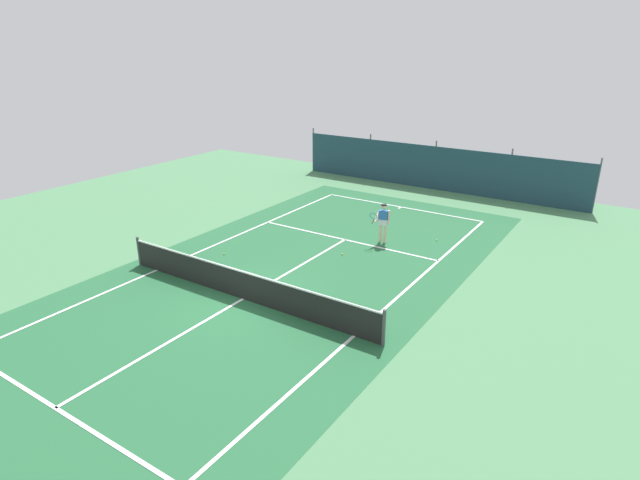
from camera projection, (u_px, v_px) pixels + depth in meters
name	position (u px, v px, depth m)	size (l,w,h in m)	color
ground_plane	(243.00, 299.00, 16.77)	(36.00, 36.00, 0.00)	#4C8456
court_surface	(243.00, 299.00, 16.77)	(11.02, 26.60, 0.01)	#236038
tennis_net	(242.00, 285.00, 16.59)	(10.12, 0.10, 1.10)	black
back_fence	(437.00, 176.00, 29.44)	(16.30, 0.98, 2.70)	#1E3D4C
tennis_player	(383.00, 220.00, 21.15)	(0.66, 0.79, 1.64)	beige
tennis_ball_near_player	(224.00, 254.00, 20.25)	(0.07, 0.07, 0.07)	#CCDB33
tennis_ball_midcourt	(437.00, 240.00, 21.65)	(0.07, 0.07, 0.07)	#CCDB33
tennis_ball_by_sideline	(342.00, 254.00, 20.21)	(0.07, 0.07, 0.07)	#CCDB33
parked_car	(428.00, 164.00, 31.53)	(2.30, 4.34, 1.68)	maroon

